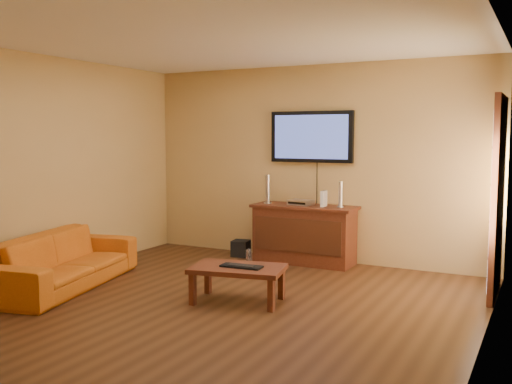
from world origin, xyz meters
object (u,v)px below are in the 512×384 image
Objects in this scene: sofa at (64,251)px; speaker_left at (268,190)px; media_console at (304,234)px; coffee_table at (238,271)px; bottle at (249,257)px; av_receiver at (301,202)px; keyboard at (241,266)px; game_console at (324,199)px; television at (311,137)px; speaker_right at (341,195)px; subwoofer at (241,248)px.

sofa is 2.84m from speaker_left.
media_console is 1.35× the size of coffee_table.
sofa is 9.50× the size of bottle.
av_receiver reaches higher than bottle.
game_console is at bearing 86.42° from keyboard.
keyboard is (0.15, -2.28, -1.33)m from television.
subwoofer is (-1.47, -0.06, -0.83)m from speaker_right.
av_receiver reaches higher than media_console.
speaker_right is 1.69m from subwoofer.
speaker_left is at bearing 107.78° from coffee_table.
speaker_left is 1.17× the size of speaker_right.
speaker_left is 0.96m from bottle.
speaker_right is (0.50, -0.20, -0.77)m from television.
av_receiver is at bearing 175.45° from game_console.
keyboard is at bearing -93.40° from sofa.
speaker_right is at bearing -21.58° from television.
coffee_table is (0.10, -2.26, -1.39)m from television.
media_console is 6.17× the size of subwoofer.
av_receiver is (-0.16, 2.05, 0.50)m from coffee_table.
television is (-0.00, 0.23, 1.32)m from media_console.
media_console is 1.19× the size of television.
game_console is at bearing -40.18° from television.
speaker_right is 1.48× the size of subwoofer.
speaker_left reaches higher than bottle.
bottle is at bearing -133.85° from av_receiver.
speaker_left is at bearing -176.78° from media_console.
coffee_table is 2.36× the size of keyboard.
bottle is at bearing -57.66° from subwoofer.
speaker_right is at bearing 9.92° from game_console.
media_console is at bearing 92.80° from coffee_table.
sofa is at bearing -127.05° from television.
game_console is (2.27, 2.40, 0.49)m from sofa.
av_receiver is 0.71× the size of keyboard.
speaker_left is at bearing -8.39° from subwoofer.
game_console is at bearing 3.52° from av_receiver.
television is 5.63× the size of game_console.
keyboard is at bearing -99.46° from speaker_right.
sofa is at bearing -121.92° from subwoofer.
speaker_right reaches higher than av_receiver.
television is 0.95m from speaker_left.
media_console is at bearing -6.78° from subwoofer.
bottle is at bearing -157.67° from speaker_right.
subwoofer is (-0.43, -0.00, -0.86)m from speaker_left.
speaker_right is 1.08× the size of av_receiver.
speaker_right is at bearing 3.63° from media_console.
media_console is 1.34m from television.
speaker_left is 0.90× the size of keyboard.
speaker_right reaches higher than keyboard.
sofa reaches higher than bottle.
speaker_right reaches higher than subwoofer.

